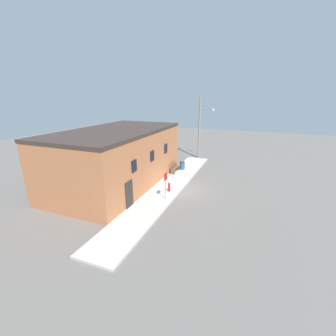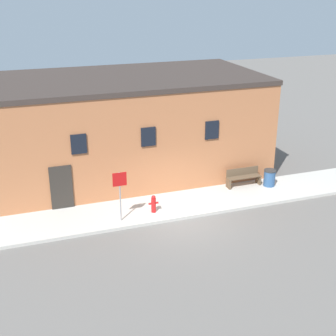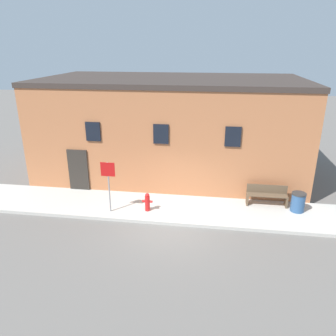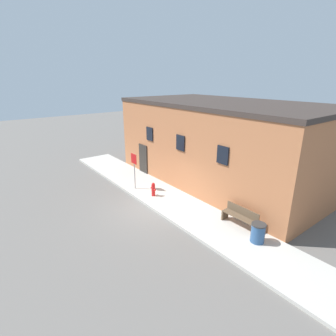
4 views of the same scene
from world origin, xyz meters
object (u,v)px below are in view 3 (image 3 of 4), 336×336
object	(u,v)px
fire_hydrant	(147,202)
stop_sign	(108,178)
bench	(267,195)
trash_bin	(298,202)

from	to	relation	value
fire_hydrant	stop_sign	distance (m)	1.97
fire_hydrant	bench	distance (m)	5.34
bench	trash_bin	xyz separation A→B (m)	(1.25, -0.44, -0.04)
stop_sign	trash_bin	bearing A→B (deg)	8.51
bench	trash_bin	distance (m)	1.32
stop_sign	bench	distance (m)	7.03
fire_hydrant	trash_bin	xyz separation A→B (m)	(6.42, 0.89, 0.02)
trash_bin	stop_sign	bearing A→B (deg)	-171.49
fire_hydrant	stop_sign	bearing A→B (deg)	-169.05
stop_sign	bench	size ratio (longest dim) A/B	1.27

